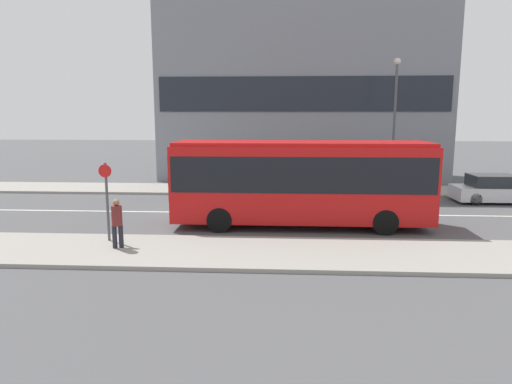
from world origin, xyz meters
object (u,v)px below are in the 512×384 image
(parked_car_0, at_px, (493,190))
(bus_stop_sign, at_px, (107,196))
(pedestrian_near_stop, at_px, (117,221))
(street_lamp, at_px, (395,112))
(city_bus, at_px, (301,178))

(parked_car_0, distance_m, bus_stop_sign, 18.85)
(pedestrian_near_stop, bearing_deg, bus_stop_sign, 107.70)
(parked_car_0, relative_size, street_lamp, 0.54)
(street_lamp, bearing_deg, pedestrian_near_stop, -134.70)
(city_bus, height_order, bus_stop_sign, city_bus)
(city_bus, distance_m, parked_car_0, 11.58)
(city_bus, xyz_separation_m, parked_car_0, (10.03, 5.64, -1.28))
(street_lamp, bearing_deg, bus_stop_sign, -138.40)
(city_bus, xyz_separation_m, street_lamp, (5.37, 7.70, 2.61))
(bus_stop_sign, bearing_deg, street_lamp, 41.60)
(parked_car_0, relative_size, bus_stop_sign, 1.47)
(parked_car_0, height_order, street_lamp, street_lamp)
(parked_car_0, xyz_separation_m, pedestrian_near_stop, (-16.09, -9.50, 0.38))
(bus_stop_sign, bearing_deg, pedestrian_near_stop, -53.33)
(city_bus, xyz_separation_m, bus_stop_sign, (-6.69, -3.01, -0.24))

